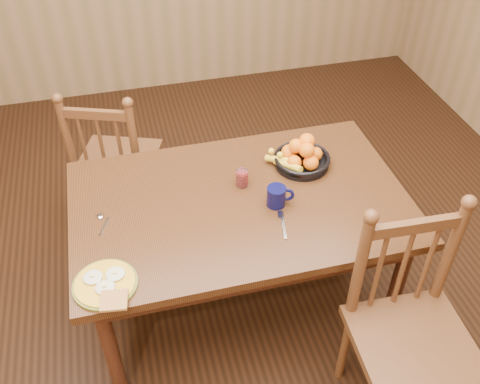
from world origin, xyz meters
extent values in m
cube|color=black|center=(0.00, 0.00, 0.00)|extent=(4.50, 5.00, 0.01)
cube|color=black|center=(0.00, 0.00, 0.73)|extent=(1.60, 1.00, 0.04)
cube|color=black|center=(0.00, 0.42, 0.65)|extent=(1.40, 0.04, 0.10)
cube|color=black|center=(0.00, -0.42, 0.65)|extent=(1.40, 0.04, 0.10)
cube|color=black|center=(0.72, 0.00, 0.65)|extent=(0.04, 0.84, 0.10)
cube|color=black|center=(-0.72, 0.00, 0.65)|extent=(0.04, 0.84, 0.10)
cylinder|color=black|center=(-0.70, -0.40, 0.35)|extent=(0.07, 0.07, 0.70)
cylinder|color=black|center=(0.70, -0.40, 0.35)|extent=(0.07, 0.07, 0.70)
cylinder|color=black|center=(-0.70, 0.40, 0.35)|extent=(0.07, 0.07, 0.70)
cylinder|color=black|center=(0.70, 0.40, 0.35)|extent=(0.07, 0.07, 0.70)
cube|color=#442714|center=(-0.55, 0.84, 0.47)|extent=(0.58, 0.57, 0.04)
cylinder|color=#442714|center=(-0.31, 0.94, 0.22)|extent=(0.04, 0.04, 0.45)
cylinder|color=#442714|center=(-0.66, 1.07, 0.22)|extent=(0.04, 0.04, 0.45)
cylinder|color=#442714|center=(-0.44, 0.61, 0.22)|extent=(0.04, 0.04, 0.45)
cylinder|color=#442714|center=(-0.79, 0.74, 0.22)|extent=(0.04, 0.04, 0.45)
cylinder|color=#442714|center=(-0.44, 0.59, 0.74)|extent=(0.05, 0.05, 0.54)
cylinder|color=#442714|center=(-0.79, 0.72, 0.74)|extent=(0.05, 0.05, 0.54)
cylinder|color=#442714|center=(-0.62, 0.65, 0.68)|extent=(0.02, 0.02, 0.41)
cube|color=#442714|center=(-0.62, 0.65, 0.92)|extent=(0.36, 0.16, 0.05)
cube|color=#442714|center=(0.55, -0.79, 0.50)|extent=(0.51, 0.49, 0.04)
cylinder|color=#442714|center=(0.36, -0.59, 0.24)|extent=(0.04, 0.04, 0.48)
cylinder|color=#442714|center=(0.76, -0.61, 0.24)|extent=(0.04, 0.04, 0.48)
cylinder|color=#442714|center=(0.36, -0.57, 0.79)|extent=(0.05, 0.05, 0.58)
cylinder|color=#442714|center=(0.76, -0.59, 0.79)|extent=(0.05, 0.05, 0.58)
cylinder|color=#442714|center=(0.56, -0.58, 0.73)|extent=(0.02, 0.02, 0.44)
cube|color=#442714|center=(0.56, -0.58, 0.99)|extent=(0.40, 0.05, 0.06)
cylinder|color=#59601E|center=(-0.66, -0.37, 0.76)|extent=(0.26, 0.26, 0.01)
cylinder|color=gold|center=(-0.66, -0.37, 0.76)|extent=(0.24, 0.24, 0.01)
ellipsoid|color=silver|center=(-0.70, -0.33, 0.77)|extent=(0.08, 0.08, 0.01)
cube|color=#F2E08C|center=(-0.70, -0.33, 0.79)|extent=(0.02, 0.02, 0.01)
ellipsoid|color=silver|center=(-0.61, -0.34, 0.77)|extent=(0.08, 0.08, 0.01)
cube|color=#F2E08C|center=(-0.61, -0.34, 0.79)|extent=(0.02, 0.02, 0.01)
ellipsoid|color=silver|center=(-0.66, -0.40, 0.77)|extent=(0.08, 0.08, 0.01)
cube|color=#F2E08C|center=(-0.66, -0.40, 0.79)|extent=(0.02, 0.02, 0.01)
cube|color=brown|center=(-0.63, -0.47, 0.78)|extent=(0.12, 0.11, 0.01)
cube|color=silver|center=(0.14, -0.23, 0.75)|extent=(0.04, 0.14, 0.00)
cube|color=silver|center=(0.16, -0.15, 0.75)|extent=(0.03, 0.05, 0.00)
cube|color=silver|center=(-0.64, -0.02, 0.75)|extent=(0.06, 0.11, 0.00)
ellipsoid|color=silver|center=(-0.66, 0.05, 0.76)|extent=(0.03, 0.04, 0.01)
cylinder|color=black|center=(0.16, -0.07, 0.80)|extent=(0.09, 0.09, 0.10)
torus|color=black|center=(0.21, -0.07, 0.80)|extent=(0.07, 0.04, 0.07)
cylinder|color=black|center=(0.16, -0.07, 0.85)|extent=(0.08, 0.08, 0.00)
cylinder|color=silver|center=(0.04, 0.10, 0.80)|extent=(0.06, 0.06, 0.09)
cylinder|color=maroon|center=(0.04, 0.10, 0.79)|extent=(0.05, 0.05, 0.07)
cylinder|color=black|center=(0.38, 0.18, 0.76)|extent=(0.28, 0.28, 0.02)
torus|color=black|center=(0.38, 0.18, 0.80)|extent=(0.29, 0.29, 0.02)
cylinder|color=black|center=(0.38, 0.18, 0.75)|extent=(0.10, 0.10, 0.01)
sphere|color=orange|center=(0.45, 0.18, 0.81)|extent=(0.07, 0.07, 0.07)
sphere|color=orange|center=(0.40, 0.25, 0.81)|extent=(0.08, 0.08, 0.08)
sphere|color=orange|center=(0.32, 0.23, 0.81)|extent=(0.08, 0.08, 0.08)
sphere|color=orange|center=(0.32, 0.14, 0.81)|extent=(0.07, 0.07, 0.07)
sphere|color=orange|center=(0.40, 0.12, 0.81)|extent=(0.08, 0.08, 0.08)
sphere|color=orange|center=(0.41, 0.21, 0.87)|extent=(0.08, 0.08, 0.08)
sphere|color=orange|center=(0.34, 0.19, 0.87)|extent=(0.07, 0.07, 0.07)
sphere|color=orange|center=(0.38, 0.14, 0.87)|extent=(0.08, 0.08, 0.08)
cylinder|color=yellow|center=(0.29, 0.14, 0.80)|extent=(0.10, 0.17, 0.07)
cylinder|color=yellow|center=(0.27, 0.19, 0.80)|extent=(0.14, 0.15, 0.07)
camera|label=1|loc=(-0.47, -1.84, 2.46)|focal=40.00mm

